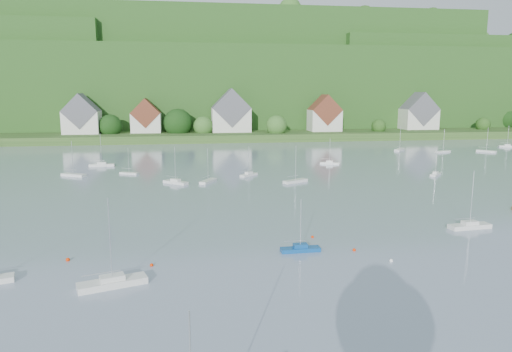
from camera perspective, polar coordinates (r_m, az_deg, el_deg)
The scene contains 16 objects.
far_shore_strip at distance 210.79m, azimuth -4.70°, elevation 5.24°, with size 600.00×60.00×3.00m, color #2A4B1C.
forested_ridge at distance 278.56m, azimuth -5.60°, elevation 10.81°, with size 620.00×181.22×69.89m.
village_building_0 at distance 201.29m, azimuth -20.42°, elevation 6.70°, with size 14.00×10.40×16.00m.
village_building_1 at distance 199.63m, azimuth -13.21°, elevation 6.83°, with size 12.00×9.36×14.00m.
village_building_2 at distance 198.67m, azimuth -3.07°, elevation 7.50°, with size 16.00×11.44×18.00m.
village_building_3 at distance 204.32m, azimuth 8.32°, elevation 7.25°, with size 13.00×10.40×15.50m.
village_building_4 at distance 224.89m, azimuth 19.17°, elevation 7.09°, with size 15.00×10.40×16.50m.
near_sailboat_0 at distance 50.44m, azimuth -17.06°, elevation -12.21°, with size 7.02×3.94×9.14m.
near_sailboat_1 at distance 58.47m, azimuth 5.41°, elevation -8.75°, with size 4.91×1.49×6.59m.
near_sailboat_3 at distance 74.29m, azimuth 24.54°, elevation -5.49°, with size 6.36×2.35×8.40m.
mooring_buoy_0 at distance 54.98m, azimuth -12.57°, elevation -10.63°, with size 0.41×0.41×0.41m, color #EB2E01.
mooring_buoy_1 at distance 57.15m, azimuth 16.11°, elevation -9.98°, with size 0.44×0.44×0.44m, color white.
mooring_buoy_2 at distance 59.79m, azimuth 11.85°, elevation -8.89°, with size 0.42×0.42×0.42m, color #EB2E01.
mooring_buoy_3 at distance 64.03m, azimuth 6.88°, elevation -7.46°, with size 0.37×0.37×0.37m, color #EB2E01.
mooring_buoy_5 at distance 59.44m, azimuth -21.90°, elevation -9.54°, with size 0.47×0.47×0.47m, color #EB2E01.
far_sailboat_cluster at distance 130.29m, azimuth 3.50°, elevation 1.76°, with size 199.70×67.73×8.71m.
Camera 1 is at (-13.09, -9.64, 19.24)m, focal length 32.90 mm.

